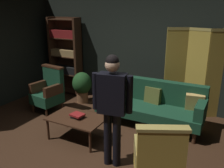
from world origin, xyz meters
TOP-DOWN VIEW (x-y plane):
  - ground_plane at (0.00, 0.00)m, footprint 10.00×10.00m
  - back_wall at (0.00, 2.45)m, footprint 7.20×0.10m
  - folding_screen at (1.23, 2.31)m, footprint 1.27×0.36m
  - bookshelf at (-2.15, 2.19)m, footprint 0.90×0.32m
  - velvet_couch at (0.55, 1.45)m, footprint 2.12×0.78m
  - coffee_table at (-0.41, 0.23)m, footprint 1.00×0.64m
  - armchair_gilt_accent at (1.29, -0.42)m, footprint 0.77×0.77m
  - armchair_wing_left at (-1.70, 0.95)m, footprint 0.65×0.65m
  - standing_figure at (0.50, -0.14)m, footprint 0.58×0.28m
  - potted_plant at (-1.35, 1.77)m, footprint 0.48×0.48m
  - book_black_cloth at (-0.40, 0.23)m, footprint 0.23×0.17m
  - book_red_leather at (-0.40, 0.23)m, footprint 0.26×0.22m

SIDE VIEW (x-z plane):
  - ground_plane at x=0.00m, z-range 0.00..0.00m
  - coffee_table at x=-0.41m, z-range 0.16..0.58m
  - book_black_cloth at x=-0.40m, z-range 0.42..0.46m
  - potted_plant at x=-1.35m, z-range 0.06..0.83m
  - velvet_couch at x=0.55m, z-range 0.01..0.89m
  - book_red_leather at x=-0.40m, z-range 0.46..0.49m
  - armchair_gilt_accent at x=1.29m, z-range -0.03..1.01m
  - armchair_wing_left at x=-1.70m, z-range -0.03..1.01m
  - folding_screen at x=1.23m, z-range 0.04..1.94m
  - standing_figure at x=0.50m, z-range 0.17..1.88m
  - bookshelf at x=-2.15m, z-range 0.05..2.10m
  - back_wall at x=0.00m, z-range 0.00..2.80m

